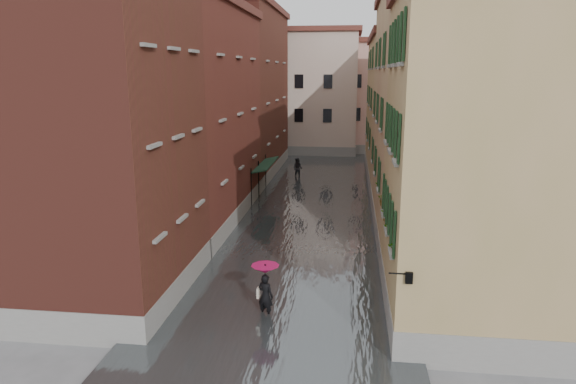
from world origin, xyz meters
The scene contains 16 objects.
ground centered at (0.00, 0.00, 0.00)m, with size 120.00×120.00×0.00m, color #5F6062.
floodwater centered at (0.00, 13.00, 0.10)m, with size 10.00×60.00×0.20m, color #4D5255.
building_left_near centered at (-7.00, -2.00, 6.50)m, with size 6.00×8.00×13.00m, color maroon.
building_left_mid centered at (-7.00, 9.00, 6.25)m, with size 6.00×14.00×12.50m, color #59261C.
building_left_far centered at (-7.00, 24.00, 7.00)m, with size 6.00×16.00×14.00m, color maroon.
building_right_near centered at (7.00, -2.00, 5.75)m, with size 6.00×8.00×11.50m, color #97834E.
building_right_mid centered at (7.00, 9.00, 6.50)m, with size 6.00×14.00×13.00m, color tan.
building_right_far centered at (7.00, 24.00, 5.75)m, with size 6.00×16.00×11.50m, color #97834E.
building_end_cream centered at (-3.00, 38.00, 6.50)m, with size 12.00×9.00×13.00m, color beige.
building_end_pink centered at (6.00, 40.00, 6.00)m, with size 10.00×9.00×12.00m, color tan.
awning_near centered at (-3.49, 13.39, 2.46)m, with size 1.09×2.86×2.80m.
awning_far centered at (-3.48, 16.21, 2.47)m, with size 1.09×3.17×2.80m.
wall_lantern centered at (4.33, -6.00, 3.01)m, with size 0.71×0.22×0.35m.
window_planters centered at (4.12, 0.53, 3.51)m, with size 0.59×10.67×0.84m.
pedestrian_main centered at (-0.47, -3.21, 1.29)m, with size 1.05×1.05×2.06m.
pedestrian_far centered at (-1.93, 22.26, 0.90)m, with size 0.87×0.68×1.79m, color black.
Camera 1 is at (2.53, -20.60, 8.96)m, focal length 32.00 mm.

